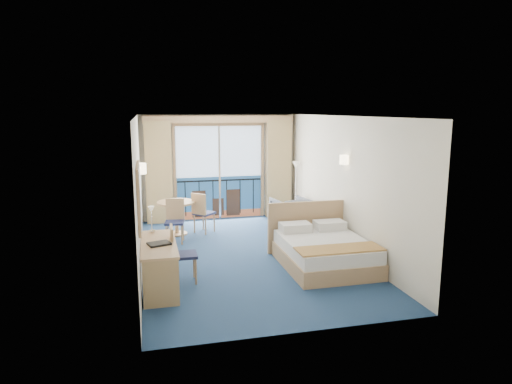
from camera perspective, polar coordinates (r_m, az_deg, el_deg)
name	(u,v)px	position (r m, az deg, el deg)	size (l,w,h in m)	color
floor	(247,255)	(9.06, -1.18, -7.87)	(6.50, 6.50, 0.00)	navy
room_walls	(246,165)	(8.67, -1.23, 3.35)	(4.04, 6.54, 2.72)	beige
balcony_door	(219,175)	(11.89, -4.62, 2.13)	(2.36, 0.03, 2.52)	navy
curtain_left	(159,173)	(11.58, -12.07, 2.38)	(0.65, 0.22, 2.55)	tan
curtain_right	(278,169)	(12.07, 2.81, 2.91)	(0.65, 0.22, 2.55)	tan
pelmet	(219,119)	(11.66, -4.59, 9.07)	(3.80, 0.25, 0.18)	tan
mirror	(139,196)	(7.02, -14.38, -0.50)	(0.05, 1.25, 0.95)	tan
wall_print	(140,175)	(8.94, -14.30, 2.10)	(0.04, 0.42, 0.52)	tan
sconce_left	(141,169)	(7.87, -14.20, 2.85)	(0.18, 0.18, 0.18)	#FFE5B2
sconce_right	(344,160)	(9.14, 10.97, 3.98)	(0.18, 0.18, 0.18)	#FFE5B2
bed	(324,250)	(8.48, 8.45, -7.24)	(1.63, 1.93, 1.02)	tan
nightstand	(322,230)	(9.97, 8.22, -4.69)	(0.40, 0.38, 0.53)	#9D8053
phone	(324,216)	(9.90, 8.46, -2.97)	(0.19, 0.15, 0.09)	white
armchair	(290,213)	(11.02, 4.32, -2.61)	(0.79, 0.81, 0.74)	#4E535E
floor_lamp	(296,176)	(11.71, 5.01, 2.03)	(0.21, 0.21, 1.52)	silver
desk	(160,272)	(7.11, -11.90, -9.76)	(0.55, 1.60, 0.75)	tan
desk_chair	(179,251)	(7.65, -9.58, -7.24)	(0.43, 0.42, 0.96)	#1F2448
folder	(159,244)	(7.31, -12.02, -6.33)	(0.33, 0.25, 0.03)	black
desk_lamp	(151,214)	(7.95, -12.94, -2.67)	(0.12, 0.12, 0.44)	silver
round_table	(176,209)	(10.52, -9.93, -2.16)	(0.85, 0.85, 0.77)	tan
table_chair_a	(202,211)	(10.57, -6.78, -2.31)	(0.58, 0.58, 0.94)	#1F2448
table_chair_b	(175,218)	(9.97, -10.11, -3.22)	(0.46, 0.47, 0.93)	#1F2448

